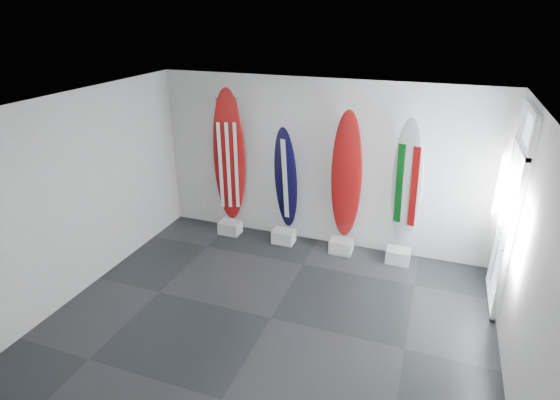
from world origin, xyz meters
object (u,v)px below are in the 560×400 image
at_px(surfboard_swiss, 346,177).
at_px(surfboard_italy, 407,185).
at_px(surfboard_usa, 229,157).
at_px(surfboard_navy, 286,179).

height_order(surfboard_swiss, surfboard_italy, surfboard_swiss).
bearing_deg(surfboard_usa, surfboard_swiss, -19.62).
distance_m(surfboard_usa, surfboard_navy, 1.14).
height_order(surfboard_navy, surfboard_swiss, surfboard_swiss).
height_order(surfboard_usa, surfboard_swiss, surfboard_usa).
distance_m(surfboard_swiss, surfboard_italy, 1.00).
xyz_separation_m(surfboard_usa, surfboard_swiss, (2.20, 0.00, -0.11)).
relative_size(surfboard_navy, surfboard_italy, 0.86).
xyz_separation_m(surfboard_usa, surfboard_italy, (3.19, 0.00, -0.13)).
bearing_deg(surfboard_navy, surfboard_italy, 7.12).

